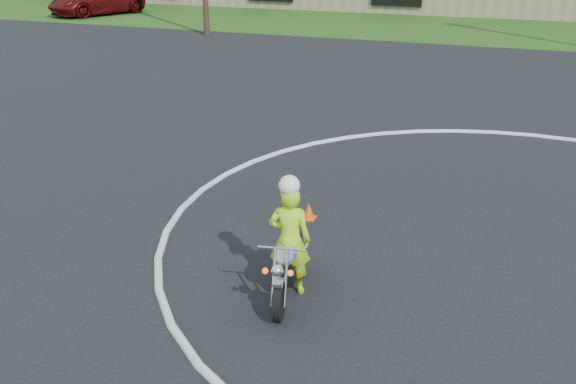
% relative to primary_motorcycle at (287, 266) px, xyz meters
% --- Properties ---
extents(ground, '(120.00, 120.00, 0.00)m').
position_rel_primary_motorcycle_xyz_m(ground, '(3.11, 0.02, -0.46)').
color(ground, black).
rests_on(ground, ground).
extents(grass_strip, '(120.00, 10.00, 0.02)m').
position_rel_primary_motorcycle_xyz_m(grass_strip, '(3.11, 27.02, -0.45)').
color(grass_strip, '#1E4714').
rests_on(grass_strip, ground).
extents(primary_motorcycle, '(0.62, 1.78, 0.94)m').
position_rel_primary_motorcycle_xyz_m(primary_motorcycle, '(0.00, 0.00, 0.00)').
color(primary_motorcycle, black).
rests_on(primary_motorcycle, ground).
extents(rider_primary_grp, '(0.64, 0.48, 1.75)m').
position_rel_primary_motorcycle_xyz_m(rider_primary_grp, '(-0.01, 0.13, 0.39)').
color(rider_primary_grp, '#BAFF1A').
rests_on(rider_primary_grp, ground).
extents(pickup_grp, '(4.58, 6.21, 1.57)m').
position_rel_primary_motorcycle_xyz_m(pickup_grp, '(-21.52, 25.73, 0.33)').
color(pickup_grp, '#4E0809').
rests_on(pickup_grp, ground).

